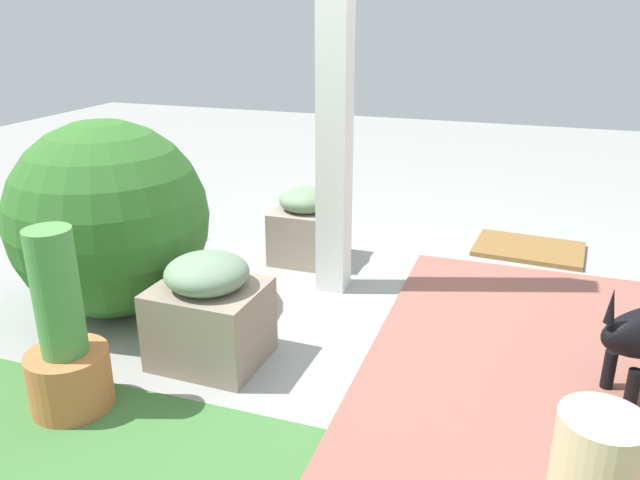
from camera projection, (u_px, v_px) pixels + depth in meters
The scene contains 10 objects.
ground_plane at pixel (370, 311), 3.26m from camera, with size 12.00×12.00×0.00m, color #969794.
brick_path at pixel (580, 383), 2.62m from camera, with size 1.80×2.40×0.02m, color #95594E.
porch_pillar at pixel (335, 65), 3.13m from camera, with size 0.16×0.16×2.42m, color white.
stone_planter_nearest at pixel (306, 226), 3.86m from camera, with size 0.38×0.39×0.46m.
stone_planter_mid at pixel (209, 312), 2.74m from camera, with size 0.47×0.41×0.50m.
round_shrub at pixel (109, 219), 3.13m from camera, with size 0.99×0.99×0.99m, color #316A28.
terracotta_pot_tall at pixel (65, 347), 2.40m from camera, with size 0.31×0.31×0.74m.
terracotta_pot_spiky at pixel (144, 191), 4.15m from camera, with size 0.31×0.31×0.72m.
ceramic_urn at pixel (595, 474), 1.84m from camera, with size 0.26×0.26×0.39m, color beige.
doormat at pixel (529, 249), 4.06m from camera, with size 0.67×0.47×0.03m, color brown.
Camera 1 is at (-0.71, 2.85, 1.48)m, focal length 35.31 mm.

